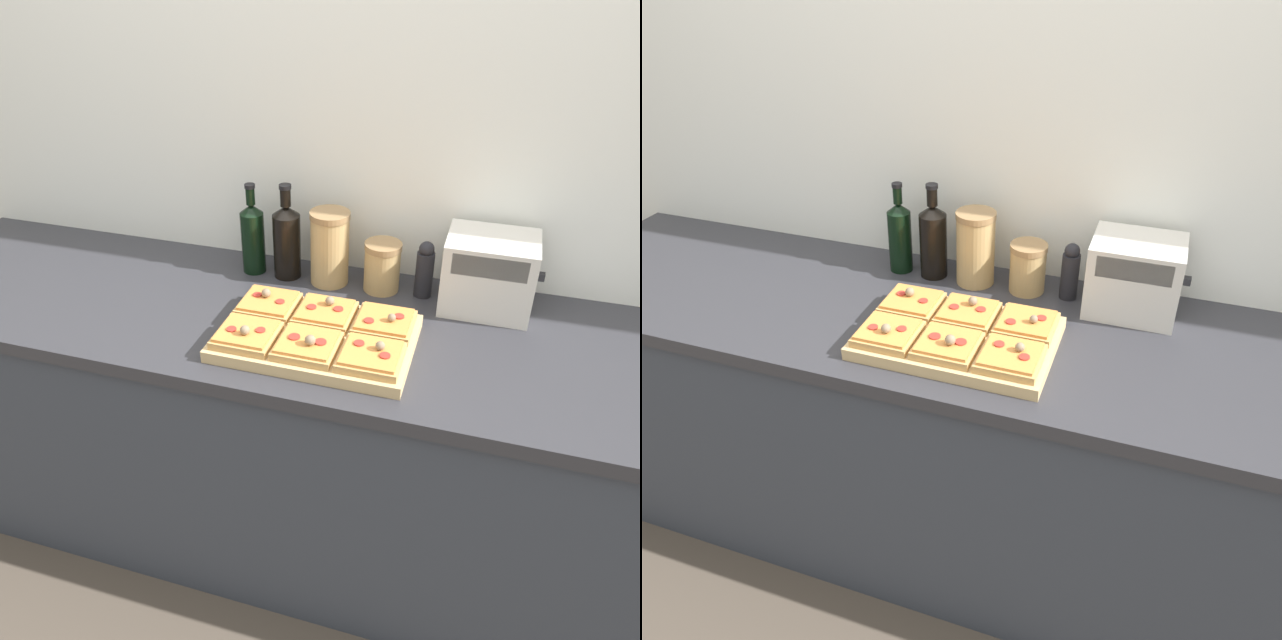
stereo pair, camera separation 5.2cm
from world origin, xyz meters
TOP-DOWN VIEW (x-y plane):
  - ground_plane at (0.00, 0.00)m, footprint 12.00×12.00m
  - wall_back at (0.00, 0.67)m, footprint 6.00×0.06m
  - kitchen_counter at (0.00, 0.32)m, footprint 2.63×0.67m
  - cutting_board at (0.01, 0.21)m, footprint 0.49×0.32m
  - pizza_slice_back_left at (-0.15, 0.29)m, footprint 0.15×0.14m
  - pizza_slice_back_center at (0.01, 0.29)m, footprint 0.15×0.14m
  - pizza_slice_back_right at (0.17, 0.29)m, footprint 0.15×0.14m
  - pizza_slice_front_left at (-0.15, 0.14)m, footprint 0.15×0.14m
  - pizza_slice_front_center at (0.01, 0.14)m, footprint 0.15×0.14m
  - pizza_slice_front_right at (0.17, 0.14)m, footprint 0.15×0.14m
  - olive_oil_bottle at (-0.28, 0.53)m, footprint 0.07×0.07m
  - wine_bottle at (-0.18, 0.53)m, footprint 0.08×0.08m
  - grain_jar_tall at (-0.05, 0.53)m, footprint 0.12×0.12m
  - grain_jar_short at (0.11, 0.53)m, footprint 0.11×0.11m
  - pepper_mill at (0.23, 0.53)m, footprint 0.05×0.05m
  - toaster_oven at (0.41, 0.52)m, footprint 0.26×0.19m

SIDE VIEW (x-z plane):
  - ground_plane at x=0.00m, z-range 0.00..0.00m
  - kitchen_counter at x=0.00m, z-range 0.00..0.88m
  - cutting_board at x=0.01m, z-range 0.88..0.91m
  - pizza_slice_back_right at x=0.17m, z-range 0.90..0.95m
  - pizza_slice_front_right at x=0.17m, z-range 0.90..0.95m
  - pizza_slice_front_left at x=-0.15m, z-range 0.90..0.96m
  - pizza_slice_back_center at x=0.01m, z-range 0.90..0.96m
  - pizza_slice_back_left at x=-0.15m, z-range 0.90..0.96m
  - pizza_slice_front_center at x=0.01m, z-range 0.90..0.96m
  - grain_jar_short at x=0.11m, z-range 0.88..1.03m
  - pepper_mill at x=0.23m, z-range 0.88..1.05m
  - toaster_oven at x=0.41m, z-range 0.88..1.09m
  - grain_jar_tall at x=-0.05m, z-range 0.88..1.10m
  - olive_oil_bottle at x=-0.28m, z-range 0.86..1.14m
  - wine_bottle at x=-0.18m, z-range 0.86..1.14m
  - wall_back at x=0.00m, z-range 0.00..2.50m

